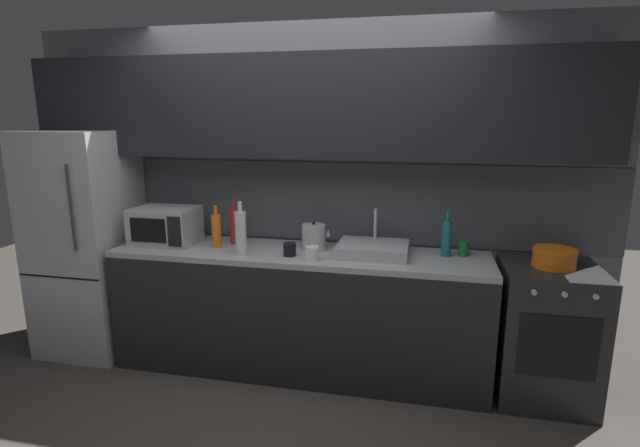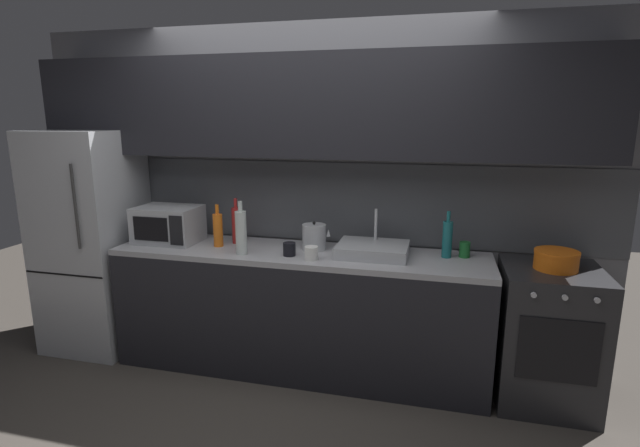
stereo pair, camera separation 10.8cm
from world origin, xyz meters
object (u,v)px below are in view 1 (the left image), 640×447
object	(u,v)px
mug_white	(312,253)
wine_bottle_red	(235,225)
microwave	(166,225)
wine_bottle_teal	(447,238)
wine_bottle_clear	(241,233)
cooking_pot	(554,258)
refrigerator	(87,243)
wine_bottle_orange	(216,230)
oven_range	(545,332)
mug_dark	(290,249)
mug_green	(464,248)
kettle	(314,237)

from	to	relation	value
mug_white	wine_bottle_red	bearing A→B (deg)	156.66
microwave	wine_bottle_teal	size ratio (longest dim) A/B	1.44
wine_bottle_clear	cooking_pot	world-z (taller)	wine_bottle_clear
refrigerator	wine_bottle_orange	world-z (taller)	refrigerator
wine_bottle_orange	oven_range	bearing A→B (deg)	0.26
wine_bottle_red	cooking_pot	size ratio (longest dim) A/B	1.29
wine_bottle_red	mug_dark	size ratio (longest dim) A/B	3.76
microwave	mug_green	xyz separation A→B (m)	(2.17, 0.12, -0.08)
mug_white	cooking_pot	distance (m)	1.54
refrigerator	microwave	distance (m)	0.70
wine_bottle_red	mug_dark	bearing A→B (deg)	-24.57
microwave	mug_white	world-z (taller)	microwave
mug_green	wine_bottle_teal	bearing A→B (deg)	-164.17
oven_range	mug_green	world-z (taller)	mug_green
refrigerator	cooking_pot	xyz separation A→B (m)	(3.39, 0.00, 0.09)
wine_bottle_orange	mug_white	xyz separation A→B (m)	(0.75, -0.17, -0.08)
kettle	wine_bottle_teal	world-z (taller)	wine_bottle_teal
kettle	cooking_pot	xyz separation A→B (m)	(1.58, -0.07, -0.03)
oven_range	microwave	world-z (taller)	microwave
microwave	mug_green	bearing A→B (deg)	3.15
mug_green	microwave	bearing A→B (deg)	-176.85
oven_range	wine_bottle_red	size ratio (longest dim) A/B	2.63
mug_white	kettle	bearing A→B (deg)	100.54
wine_bottle_clear	cooking_pot	xyz separation A→B (m)	(2.04, 0.16, -0.10)
wine_bottle_clear	mug_dark	xyz separation A→B (m)	(0.33, 0.04, -0.11)
wine_bottle_orange	mug_dark	bearing A→B (deg)	-10.39
refrigerator	wine_bottle_red	distance (m)	1.21
wine_bottle_orange	wine_bottle_clear	distance (m)	0.29
wine_bottle_orange	mug_green	world-z (taller)	wine_bottle_orange
oven_range	kettle	xyz separation A→B (m)	(-1.58, 0.08, 0.54)
microwave	mug_white	xyz separation A→B (m)	(1.18, -0.20, -0.09)
mug_green	cooking_pot	distance (m)	0.56
oven_range	microwave	distance (m)	2.77
refrigerator	cooking_pot	world-z (taller)	refrigerator
wine_bottle_orange	wine_bottle_red	world-z (taller)	wine_bottle_red
wine_bottle_red	mug_white	bearing A→B (deg)	-23.34
kettle	mug_white	size ratio (longest dim) A/B	2.25
wine_bottle_clear	mug_white	xyz separation A→B (m)	(0.51, -0.02, -0.11)
refrigerator	kettle	bearing A→B (deg)	2.35
microwave	mug_dark	bearing A→B (deg)	-7.73
kettle	wine_bottle_orange	world-z (taller)	wine_bottle_orange
mug_dark	mug_white	distance (m)	0.18
wine_bottle_clear	mug_dark	size ratio (longest dim) A/B	4.09
wine_bottle_orange	mug_green	xyz separation A→B (m)	(1.74, 0.15, -0.07)
oven_range	kettle	bearing A→B (deg)	177.26
refrigerator	oven_range	distance (m)	3.41
refrigerator	mug_dark	xyz separation A→B (m)	(1.68, -0.12, 0.08)
wine_bottle_red	wine_bottle_teal	distance (m)	1.53
refrigerator	oven_range	bearing A→B (deg)	-0.02
wine_bottle_clear	mug_green	xyz separation A→B (m)	(1.50, 0.30, -0.10)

